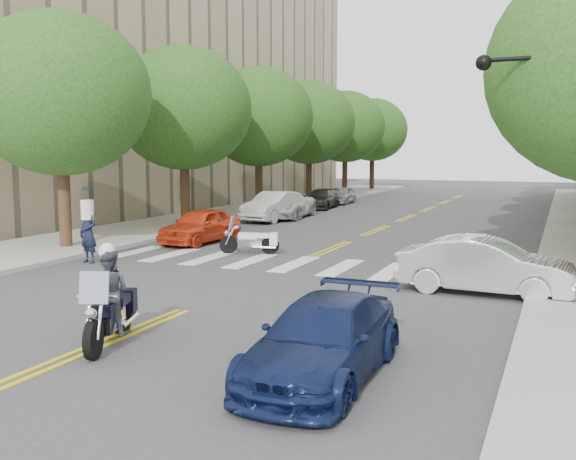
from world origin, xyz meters
The scene contains 20 objects.
ground centered at (0.00, 0.00, 0.00)m, with size 140.00×140.00×0.00m, color #38383A.
sidewalk_left centered at (-9.50, 22.00, 0.07)m, with size 5.00×60.00×0.15m, color #9E9991.
building_left centered at (-26.00, 26.00, 12.00)m, with size 26.00×44.00×24.00m, color tan.
tree_l_0 centered at (-8.80, 6.00, 5.55)m, with size 6.40×6.40×8.45m.
tree_l_1 centered at (-8.80, 14.00, 5.55)m, with size 6.40×6.40×8.45m.
tree_l_2 centered at (-8.80, 22.00, 5.55)m, with size 6.40×6.40×8.45m.
tree_l_3 centered at (-8.80, 30.00, 5.55)m, with size 6.40×6.40×8.45m.
tree_l_4 centered at (-8.80, 38.00, 5.55)m, with size 6.40×6.40×8.45m.
tree_l_5 centered at (-8.80, 46.00, 5.55)m, with size 6.40×6.40×8.45m.
traffic_signal_pole centered at (7.72, 3.50, 3.72)m, with size 2.82×0.42×6.00m.
motorcycle_police centered at (0.11, -2.62, 0.84)m, with size 1.11×2.24×1.89m.
motorcycle_parked centered at (-2.08, 7.84, 0.47)m, with size 2.05×0.91×1.35m.
officer_standing centered at (-6.17, 4.14, 0.97)m, with size 0.71×0.47×1.95m, color black.
convertible centered at (6.01, 4.50, 0.71)m, with size 1.50×4.31×1.42m, color silver.
sedan_blue centered at (4.37, -2.76, 0.62)m, with size 1.72×4.24×1.23m, color #0F1A42.
parked_car_a centered at (-5.27, 9.50, 0.68)m, with size 1.62×4.01×1.37m, color red.
parked_car_b centered at (-5.97, 18.00, 0.75)m, with size 1.59×4.56×1.50m, color silver.
parked_car_c centered at (-6.02, 19.50, 0.68)m, with size 2.27×4.92×1.37m, color #B4B7BC.
parked_car_d centered at (-6.30, 25.70, 0.60)m, with size 1.67×4.11×1.19m, color black.
parked_car_e centered at (-6.30, 29.82, 0.60)m, with size 1.43×3.54×1.21m, color gray.
Camera 1 is at (7.73, -11.94, 3.54)m, focal length 40.00 mm.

